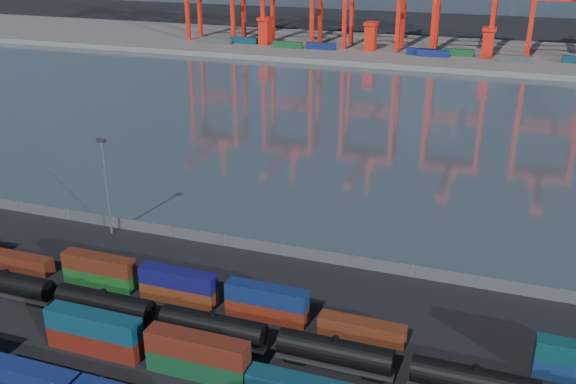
% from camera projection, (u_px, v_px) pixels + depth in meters
% --- Properties ---
extents(ground, '(700.00, 700.00, 0.00)m').
position_uv_depth(ground, '(204.00, 361.00, 75.73)').
color(ground, black).
rests_on(ground, ground).
extents(harbor_water, '(700.00, 700.00, 0.00)m').
position_uv_depth(harbor_water, '(383.00, 124.00, 167.28)').
color(harbor_water, '#313F48').
rests_on(harbor_water, ground).
extents(far_quay, '(700.00, 70.00, 2.00)m').
position_uv_depth(far_quay, '(436.00, 52.00, 258.45)').
color(far_quay, '#514F4C').
rests_on(far_quay, ground).
extents(container_row_north, '(140.27, 2.23, 4.75)m').
position_uv_depth(container_row_north, '(229.00, 298.00, 84.95)').
color(container_row_north, '#0F184E').
rests_on(container_row_north, ground).
extents(tanker_string, '(122.48, 3.00, 4.30)m').
position_uv_depth(tanker_string, '(272.00, 340.00, 76.11)').
color(tanker_string, black).
rests_on(tanker_string, ground).
extents(waterfront_fence, '(160.12, 0.12, 2.20)m').
position_uv_depth(waterfront_fence, '(284.00, 250.00, 99.76)').
color(waterfront_fence, '#595B5E').
rests_on(waterfront_fence, ground).
extents(yard_light_mast, '(1.60, 0.40, 16.60)m').
position_uv_depth(yard_light_mast, '(106.00, 181.00, 104.07)').
color(yard_light_mast, slate).
rests_on(yard_light_mast, ground).
extents(quay_containers, '(172.58, 10.99, 2.60)m').
position_uv_depth(quay_containers, '(403.00, 51.00, 248.28)').
color(quay_containers, navy).
rests_on(quay_containers, far_quay).
extents(straddle_carriers, '(140.00, 7.00, 11.10)m').
position_uv_depth(straddle_carriers, '(428.00, 39.00, 247.90)').
color(straddle_carriers, red).
rests_on(straddle_carriers, far_quay).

